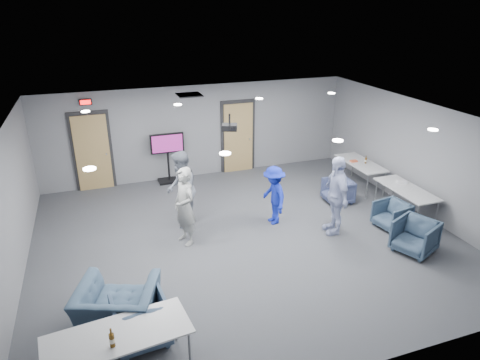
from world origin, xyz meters
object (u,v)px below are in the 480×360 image
object	(u,v)px
person_d	(274,195)
chair_right_b	(392,215)
person_c	(336,195)
table_front_left	(118,337)
person_b	(181,189)
bottle_front	(112,340)
person_a	(185,206)
tv_stand	(168,155)
projector	(230,127)
chair_front_b	(118,307)
chair_right_c	(415,236)
table_right_b	(406,190)
table_right_a	(361,164)
bottle_right	(366,161)
chair_right_a	(338,191)
chair_front_a	(141,320)

from	to	relation	value
person_d	chair_right_b	distance (m)	2.75
person_c	table_front_left	world-z (taller)	person_c
person_b	bottle_front	world-z (taller)	person_b
person_a	chair_right_b	world-z (taller)	person_a
person_a	chair_right_b	xyz separation A→B (m)	(4.62, -0.91, -0.55)
person_c	tv_stand	xyz separation A→B (m)	(-2.98, 4.14, -0.08)
chair_right_b	projector	distance (m)	4.27
person_b	person_c	bearing A→B (deg)	80.30
person_a	chair_front_b	bearing A→B (deg)	-53.26
person_b	person_c	distance (m)	3.49
chair_right_c	table_right_b	world-z (taller)	table_right_b
person_c	table_right_a	size ratio (longest dim) A/B	1.08
chair_front_b	bottle_right	bearing A→B (deg)	-132.03
chair_right_c	tv_stand	distance (m)	6.84
person_b	chair_right_b	size ratio (longest dim) A/B	2.61
table_front_left	tv_stand	xyz separation A→B (m)	(1.93, 6.75, 0.13)
chair_right_a	table_front_left	bearing A→B (deg)	-53.10
chair_front_b	tv_stand	bearing A→B (deg)	-86.94
projector	person_c	bearing A→B (deg)	-2.66
chair_front_b	table_front_left	size ratio (longest dim) A/B	0.60
person_b	table_right_a	size ratio (longest dim) A/B	1.07
chair_right_a	projector	bearing A→B (deg)	-80.24
person_c	projector	world-z (taller)	projector
table_right_a	projector	world-z (taller)	projector
person_b	person_c	size ratio (longest dim) A/B	0.99
table_right_b	projector	xyz separation A→B (m)	(-4.16, 0.86, 1.72)
chair_right_b	person_c	bearing A→B (deg)	-110.60
chair_right_a	bottle_right	world-z (taller)	bottle_right
person_a	chair_right_a	size ratio (longest dim) A/B	2.51
chair_front_a	projector	bearing A→B (deg)	-134.47
person_d	bottle_front	size ratio (longest dim) A/B	4.98
bottle_right	projector	size ratio (longest dim) A/B	0.58
chair_right_b	projector	world-z (taller)	projector
chair_front_b	table_front_left	bearing A→B (deg)	108.32
table_right_a	tv_stand	world-z (taller)	tv_stand
chair_front_b	projector	world-z (taller)	projector
projector	chair_front_a	bearing A→B (deg)	-107.83
chair_right_a	projector	size ratio (longest dim) A/B	1.76
table_right_a	bottle_front	xyz separation A→B (m)	(-7.00, -4.81, 0.15)
chair_right_b	projector	bearing A→B (deg)	-118.57
chair_right_a	chair_right_b	world-z (taller)	chair_right_a
person_d	chair_front_b	xyz separation A→B (m)	(-3.74, -2.46, -0.31)
chair_right_a	table_right_b	xyz separation A→B (m)	(1.10, -1.23, 0.37)
person_a	table_front_left	size ratio (longest dim) A/B	0.85
bottle_right	chair_right_c	bearing A→B (deg)	-106.51
chair_front_a	tv_stand	bearing A→B (deg)	-109.75
person_a	chair_front_b	size ratio (longest dim) A/B	1.43
person_d	table_right_a	size ratio (longest dim) A/B	0.84
person_d	tv_stand	size ratio (longest dim) A/B	0.97
chair_right_b	chair_front_b	bearing A→B (deg)	-87.17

